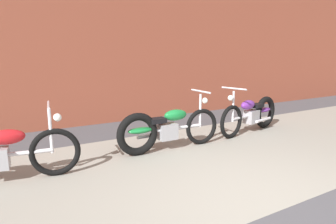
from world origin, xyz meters
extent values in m
plane|color=#47474C|center=(0.00, 0.00, 0.00)|extent=(80.00, 80.00, 0.00)
cube|color=gray|center=(0.00, 1.75, 0.00)|extent=(36.00, 3.50, 0.01)
torus|color=black|center=(-1.85, 2.23, 0.34)|extent=(0.68, 0.18, 0.68)
cylinder|color=silver|center=(-2.50, 2.32, 0.38)|extent=(1.23, 0.23, 0.06)
ellipsoid|color=red|center=(-2.42, 2.31, 0.62)|extent=(0.46, 0.25, 0.20)
cylinder|color=silver|center=(-1.89, 2.23, 0.65)|extent=(0.05, 0.05, 0.62)
cylinder|color=silver|center=(-1.89, 2.23, 1.01)|extent=(0.12, 0.58, 0.03)
sphere|color=white|center=(-1.80, 2.22, 0.83)|extent=(0.11, 0.11, 0.11)
torus|color=black|center=(0.78, 2.38, 0.34)|extent=(0.68, 0.10, 0.68)
torus|color=black|center=(-0.52, 2.41, 0.36)|extent=(0.73, 0.15, 0.73)
cylinder|color=silver|center=(0.13, 2.40, 0.38)|extent=(1.24, 0.09, 0.06)
cube|color=#99999E|center=(0.05, 2.40, 0.34)|extent=(0.33, 0.23, 0.28)
ellipsoid|color=#197A38|center=(0.21, 2.40, 0.62)|extent=(0.44, 0.20, 0.20)
ellipsoid|color=#197A38|center=(-0.47, 2.41, 0.42)|extent=(0.44, 0.19, 0.10)
cube|color=black|center=(-0.15, 2.41, 0.56)|extent=(0.28, 0.21, 0.08)
cylinder|color=silver|center=(0.74, 2.38, 0.65)|extent=(0.05, 0.05, 0.62)
cylinder|color=silver|center=(0.74, 2.38, 1.01)|extent=(0.05, 0.58, 0.03)
sphere|color=white|center=(0.84, 2.38, 0.83)|extent=(0.11, 0.11, 0.11)
cylinder|color=silver|center=(-0.19, 2.56, 0.26)|extent=(0.55, 0.07, 0.06)
torus|color=black|center=(1.53, 2.40, 0.34)|extent=(0.68, 0.22, 0.68)
torus|color=black|center=(2.80, 2.67, 0.36)|extent=(0.74, 0.28, 0.73)
cylinder|color=silver|center=(2.17, 2.54, 0.38)|extent=(1.22, 0.31, 0.06)
cube|color=#99999E|center=(2.25, 2.56, 0.34)|extent=(0.36, 0.28, 0.28)
ellipsoid|color=#6B2D93|center=(2.09, 2.52, 0.62)|extent=(0.47, 0.28, 0.20)
ellipsoid|color=#6B2D93|center=(2.76, 2.66, 0.42)|extent=(0.47, 0.27, 0.10)
cube|color=black|center=(2.44, 2.60, 0.56)|extent=(0.32, 0.25, 0.08)
cylinder|color=silver|center=(1.57, 2.41, 0.65)|extent=(0.05, 0.05, 0.62)
cylinder|color=silver|center=(1.57, 2.41, 1.01)|extent=(0.15, 0.57, 0.03)
sphere|color=white|center=(1.47, 2.39, 0.83)|extent=(0.11, 0.11, 0.11)
cylinder|color=silver|center=(2.51, 2.46, 0.26)|extent=(0.55, 0.17, 0.06)
camera|label=1|loc=(-2.45, -1.90, 1.67)|focal=31.30mm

